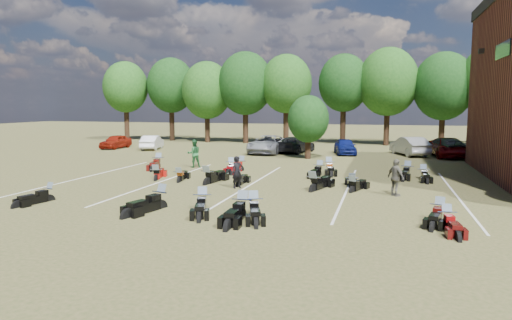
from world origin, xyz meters
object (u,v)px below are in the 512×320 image
(car_4, at_px, (345,146))
(person_black, at_px, (237,172))
(person_grey, at_px, (396,178))
(motorcycle_14, at_px, (158,168))
(car_0, at_px, (116,142))
(motorcycle_3, at_px, (254,215))
(motorcycle_7, at_px, (156,180))
(person_green, at_px, (194,153))
(motorcycle_0, at_px, (49,201))

(car_4, xyz_separation_m, person_black, (-3.90, -17.63, 0.13))
(person_grey, bearing_deg, motorcycle_14, 28.18)
(car_0, xyz_separation_m, motorcycle_3, (20.27, -22.37, -0.66))
(motorcycle_3, distance_m, motorcycle_14, 14.81)
(motorcycle_7, relative_size, motorcycle_14, 0.91)
(car_0, distance_m, motorcycle_7, 20.52)
(person_green, relative_size, person_grey, 1.09)
(car_4, distance_m, motorcycle_7, 18.88)
(car_0, xyz_separation_m, motorcycle_7, (12.81, -16.02, -0.66))
(person_black, xyz_separation_m, person_green, (-5.19, 6.57, 0.13))
(person_green, xyz_separation_m, motorcycle_0, (-1.79, -11.78, -0.94))
(person_green, distance_m, person_grey, 14.39)
(motorcycle_14, bearing_deg, car_0, 117.97)
(car_4, bearing_deg, motorcycle_14, -146.03)
(car_0, bearing_deg, person_black, -42.77)
(person_black, bearing_deg, person_green, 84.37)
(person_grey, bearing_deg, motorcycle_3, 94.38)
(motorcycle_0, relative_size, motorcycle_3, 0.88)
(person_grey, bearing_deg, car_4, -28.96)
(car_4, relative_size, motorcycle_3, 1.71)
(person_grey, height_order, motorcycle_0, person_grey)
(motorcycle_7, bearing_deg, car_4, -134.71)
(motorcycle_3, bearing_deg, motorcycle_0, 160.78)
(car_4, height_order, person_black, person_black)
(car_4, xyz_separation_m, motorcycle_3, (-1.54, -22.93, -0.68))
(person_black, distance_m, motorcycle_7, 5.28)
(person_green, bearing_deg, person_grey, 118.65)
(person_black, xyz_separation_m, person_grey, (7.63, 0.04, 0.05))
(car_4, relative_size, person_grey, 2.32)
(car_4, xyz_separation_m, person_green, (-9.09, -11.06, 0.26))
(car_0, relative_size, car_4, 0.97)
(person_grey, xyz_separation_m, motorcycle_7, (-12.74, 1.02, -0.86))
(person_grey, distance_m, motorcycle_0, 15.55)
(car_4, xyz_separation_m, person_grey, (3.73, -17.59, 0.18))
(motorcycle_3, bearing_deg, motorcycle_7, 120.92)
(motorcycle_3, bearing_deg, person_grey, 26.62)
(motorcycle_7, bearing_deg, car_0, -67.54)
(motorcycle_7, bearing_deg, motorcycle_14, -79.86)
(motorcycle_3, bearing_deg, car_0, 113.50)
(car_0, relative_size, motorcycle_14, 1.57)
(car_4, height_order, person_green, person_green)
(motorcycle_14, bearing_deg, person_grey, -35.77)
(motorcycle_3, relative_size, motorcycle_14, 0.95)
(car_4, relative_size, motorcycle_7, 1.78)
(motorcycle_3, xyz_separation_m, motorcycle_7, (-7.47, 6.35, 0.00))
(person_green, distance_m, motorcycle_7, 5.59)
(car_4, height_order, motorcycle_14, car_4)
(motorcycle_0, distance_m, motorcycle_3, 9.34)
(person_black, bearing_deg, person_grey, -43.67)
(motorcycle_0, bearing_deg, motorcycle_3, 12.12)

